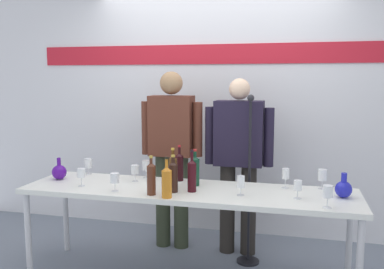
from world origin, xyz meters
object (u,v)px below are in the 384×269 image
wine_glass_left_2 (81,173)px  wine_glass_left_3 (115,178)px  wine_glass_left_1 (135,170)px  wine_glass_left_4 (146,166)px  wine_glass_right_0 (328,192)px  wine_bottle_2 (151,178)px  presenter_left (172,148)px  wine_bottle_5 (173,170)px  wine_bottle_6 (179,166)px  presenter_right (239,155)px  wine_glass_left_0 (88,163)px  wine_glass_right_2 (322,175)px  wine_glass_right_3 (286,174)px  wine_bottle_0 (167,181)px  wine_bottle_4 (192,175)px  wine_glass_right_1 (298,186)px  decanter_blue_left (59,172)px  display_table (187,196)px  wine_bottle_3 (195,170)px  decanter_blue_right (344,189)px  wine_bottle_1 (173,176)px  microphone_stand (249,208)px  wine_glass_right_4 (241,182)px

wine_glass_left_2 → wine_glass_left_3: (0.33, -0.08, -0.00)m
wine_glass_left_1 → wine_glass_left_4: wine_glass_left_4 is taller
wine_glass_right_0 → wine_bottle_2: bearing=179.0°
wine_bottle_2 → wine_glass_left_3: size_ratio=2.07×
presenter_left → wine_bottle_5: presenter_left is taller
wine_bottle_6 → wine_glass_left_2: wine_bottle_6 is taller
presenter_right → wine_glass_left_3: 1.19m
wine_glass_left_0 → wine_glass_right_2: 2.05m
wine_glass_right_0 → wine_glass_right_3: bearing=122.2°
wine_bottle_5 → wine_glass_right_2: size_ratio=2.02×
wine_bottle_0 → wine_bottle_4: wine_bottle_4 is taller
wine_glass_right_1 → decanter_blue_left: bearing=176.9°
wine_glass_left_1 → wine_glass_right_1: bearing=-8.3°
wine_glass_right_0 → display_table: bearing=166.6°
wine_glass_left_0 → wine_glass_left_1: (0.52, -0.16, 0.00)m
wine_glass_left_0 → wine_glass_right_2: bearing=-0.5°
wine_bottle_0 → wine_glass_right_2: (1.12, 0.54, -0.01)m
display_table → wine_bottle_3: 0.22m
wine_glass_left_3 → wine_glass_right_3: wine_glass_right_3 is taller
presenter_right → wine_glass_right_2: (0.72, -0.37, -0.07)m
decanter_blue_right → wine_glass_left_2: 2.04m
wine_bottle_2 → wine_bottle_1: bearing=39.1°
wine_glass_left_2 → wine_glass_left_4: (0.41, 0.41, 0.00)m
presenter_left → wine_glass_left_2: size_ratio=11.53×
decanter_blue_left → wine_bottle_3: wine_bottle_3 is taller
wine_bottle_0 → microphone_stand: microphone_stand is taller
wine_glass_right_4 → microphone_stand: (0.01, 0.52, -0.36)m
wine_bottle_4 → wine_glass_left_2: size_ratio=2.24×
decanter_blue_left → wine_glass_left_4: 0.76m
wine_bottle_3 → wine_glass_left_2: (-0.89, -0.25, -0.02)m
decanter_blue_left → microphone_stand: microphone_stand is taller
decanter_blue_right → wine_glass_right_1: bearing=-161.6°
presenter_right → microphone_stand: size_ratio=1.09×
decanter_blue_right → wine_bottle_4: (-1.12, -0.11, 0.07)m
wine_bottle_6 → microphone_stand: (0.58, 0.19, -0.39)m
wine_bottle_3 → decanter_blue_right: bearing=-4.1°
decanter_blue_right → wine_bottle_1: wine_bottle_1 is taller
wine_glass_right_3 → wine_glass_right_4: wine_glass_right_3 is taller
wine_bottle_2 → microphone_stand: bearing=44.9°
wine_bottle_5 → wine_glass_left_1: 0.38m
wine_glass_left_0 → microphone_stand: size_ratio=0.10×
wine_glass_left_3 → wine_glass_left_0: bearing=134.6°
wine_bottle_6 → wine_glass_right_3: size_ratio=1.93×
wine_bottle_2 → wine_glass_right_1: (1.07, 0.16, -0.04)m
display_table → wine_glass_right_1: (0.85, -0.07, 0.15)m
wine_glass_right_3 → wine_bottle_4: bearing=-157.9°
wine_glass_right_1 → wine_bottle_2: bearing=-171.5°
wine_bottle_3 → microphone_stand: 0.65m
decanter_blue_left → wine_bottle_1: wine_bottle_1 is taller
presenter_left → wine_glass_left_4: (-0.13, -0.35, -0.11)m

